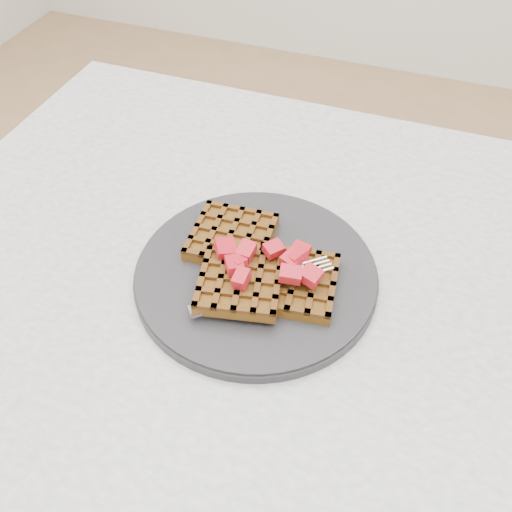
% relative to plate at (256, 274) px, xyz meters
% --- Properties ---
extents(table, '(1.20, 0.80, 0.75)m').
position_rel_plate_xyz_m(table, '(0.12, 0.01, -0.12)').
color(table, silver).
rests_on(table, ground).
extents(plate, '(0.29, 0.29, 0.02)m').
position_rel_plate_xyz_m(plate, '(0.00, 0.00, 0.00)').
color(plate, '#242426').
rests_on(plate, table).
extents(waffles, '(0.20, 0.18, 0.03)m').
position_rel_plate_xyz_m(waffles, '(0.00, -0.00, 0.02)').
color(waffles, brown).
rests_on(waffles, plate).
extents(strawberry_pile, '(0.15, 0.15, 0.02)m').
position_rel_plate_xyz_m(strawberry_pile, '(0.00, -0.00, 0.05)').
color(strawberry_pile, '#A50616').
rests_on(strawberry_pile, waffles).
extents(fork, '(0.15, 0.14, 0.02)m').
position_rel_plate_xyz_m(fork, '(0.03, -0.03, 0.02)').
color(fork, silver).
rests_on(fork, plate).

